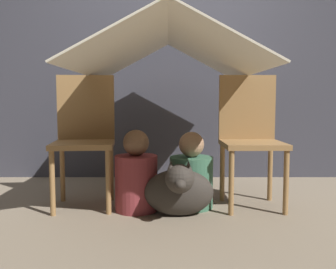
# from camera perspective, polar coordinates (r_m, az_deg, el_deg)

# --- Properties ---
(ground_plane) EXTENTS (8.80, 8.80, 0.00)m
(ground_plane) POSITION_cam_1_polar(r_m,az_deg,el_deg) (2.50, -0.01, -12.47)
(ground_plane) COLOR gray
(wall_back) EXTENTS (7.00, 0.05, 2.50)m
(wall_back) POSITION_cam_1_polar(r_m,az_deg,el_deg) (3.72, 0.02, 12.76)
(wall_back) COLOR #3D3D47
(wall_back) RESTS_ON ground_plane
(chair_left) EXTENTS (0.46, 0.46, 0.95)m
(chair_left) POSITION_cam_1_polar(r_m,az_deg,el_deg) (2.78, -12.60, 0.15)
(chair_left) COLOR olive
(chair_left) RESTS_ON ground_plane
(chair_right) EXTENTS (0.43, 0.43, 0.95)m
(chair_right) POSITION_cam_1_polar(r_m,az_deg,el_deg) (2.77, 12.42, 0.15)
(chair_right) COLOR olive
(chair_right) RESTS_ON ground_plane
(sheet_canopy) EXTENTS (1.20, 1.54, 0.33)m
(sheet_canopy) POSITION_cam_1_polar(r_m,az_deg,el_deg) (2.64, 0.00, 12.84)
(sheet_canopy) COLOR silver
(person_front) EXTENTS (0.29, 0.29, 0.56)m
(person_front) POSITION_cam_1_polar(r_m,az_deg,el_deg) (2.61, -4.86, -6.49)
(person_front) COLOR maroon
(person_front) RESTS_ON ground_plane
(person_second) EXTENTS (0.31, 0.31, 0.54)m
(person_second) POSITION_cam_1_polar(r_m,az_deg,el_deg) (2.68, 3.57, -6.45)
(person_second) COLOR #38664C
(person_second) RESTS_ON ground_plane
(dog) EXTENTS (0.46, 0.40, 0.40)m
(dog) POSITION_cam_1_polar(r_m,az_deg,el_deg) (2.46, 1.68, -8.43)
(dog) COLOR #332D28
(dog) RESTS_ON ground_plane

